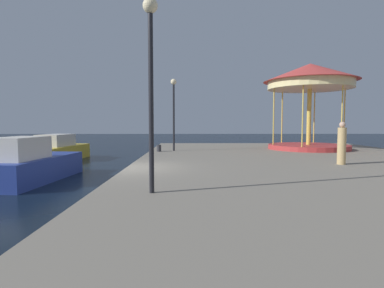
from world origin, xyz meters
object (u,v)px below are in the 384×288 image
Objects in this scene: lamp_post_near_edge at (151,63)px; person_far_corner at (342,144)px; motorboat_yellow at (56,151)px; lamp_post_mid_promenade at (174,102)px; bollard_north at (159,148)px; motorboat_blue at (31,165)px; bollard_south at (159,148)px; carousel at (310,85)px.

person_far_corner is (7.22, 5.12, -2.32)m from lamp_post_near_edge.
lamp_post_mid_promenade reaches higher than motorboat_yellow.
lamp_post_near_edge is 11.63× the size of bollard_north.
bollard_north is (7.07, -1.99, 0.33)m from motorboat_yellow.
motorboat_blue reaches higher than bollard_south.
bollard_north is (4.95, 5.26, 0.27)m from motorboat_blue.
motorboat_blue is at bearing -132.87° from bollard_south.
person_far_corner reaches higher than motorboat_blue.
lamp_post_mid_promenade is 11.01× the size of bollard_north.
bollard_south is (7.04, -1.95, 0.33)m from motorboat_yellow.
motorboat_yellow is at bearing 169.71° from lamp_post_mid_promenade.
carousel reaches higher than lamp_post_mid_promenade.
motorboat_blue is at bearing -134.97° from lamp_post_mid_promenade.
motorboat_blue is 7.24m from bollard_south.
carousel is 8.28m from person_far_corner.
motorboat_blue reaches higher than motorboat_yellow.
carousel is at bearing 9.54° from bollard_south.
lamp_post_mid_promenade is (-0.04, 11.43, -0.14)m from lamp_post_near_edge.
carousel is at bearing 7.23° from lamp_post_mid_promenade.
person_far_corner is (7.26, -6.31, -2.17)m from lamp_post_mid_promenade.
bollard_north is (-0.90, 10.88, -2.95)m from lamp_post_near_edge.
motorboat_yellow is 1.34× the size of lamp_post_mid_promenade.
person_far_corner is at bearing -40.98° from lamp_post_mid_promenade.
bollard_south is at bearing 47.13° from motorboat_blue.
bollard_south is 1.00× the size of bollard_north.
person_far_corner reaches higher than bollard_north.
motorboat_blue is 7.23m from bollard_north.
lamp_post_near_edge reaches higher than motorboat_blue.
motorboat_yellow is at bearing 164.51° from bollard_south.
carousel reaches higher than bollard_south.
motorboat_yellow is 8.64m from lamp_post_mid_promenade.
carousel is 10.58m from bollard_south.
lamp_post_near_edge reaches higher than bollard_south.
carousel is (14.59, 6.93, 4.24)m from motorboat_blue.
bollard_south is 0.23× the size of person_far_corner.
motorboat_yellow is 7.31m from bollard_south.
carousel reaches higher than person_far_corner.
lamp_post_near_edge reaches higher than motorboat_yellow.
carousel reaches higher than motorboat_yellow.
motorboat_blue is (2.12, -7.25, 0.06)m from motorboat_yellow.
lamp_post_near_edge is (7.97, -12.87, 3.28)m from motorboat_yellow.
bollard_north is at bearing 46.72° from motorboat_blue.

